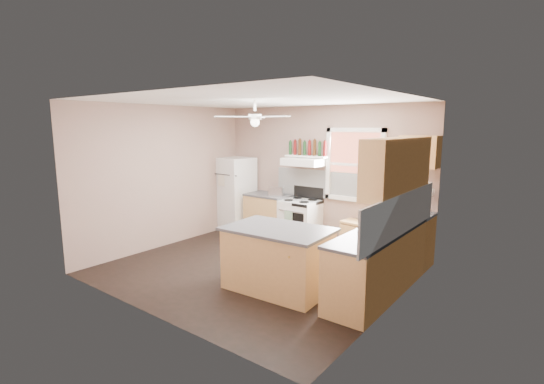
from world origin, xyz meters
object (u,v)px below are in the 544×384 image
Objects in this scene: refrigerator at (236,194)px; stove at (300,222)px; toaster at (276,191)px; cart at (357,239)px; island at (278,260)px.

stove is (1.70, 0.03, -0.38)m from refrigerator.
toaster is 0.52× the size of cart.
cart is (2.90, 0.09, -0.54)m from refrigerator.
island is at bearing -65.64° from stove.
stove is at bearing 7.52° from refrigerator.
island is at bearing -30.95° from refrigerator.
toaster is at bearing 4.86° from refrigerator.
stove is at bearing 112.28° from island.
stove is 0.62× the size of island.
stove and island have the same top height.
toaster is at bearing 124.23° from island.
island is at bearing -89.51° from cart.
stove reaches higher than cart.
stove is at bearing -14.57° from toaster.
cart is at bearing 81.56° from island.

